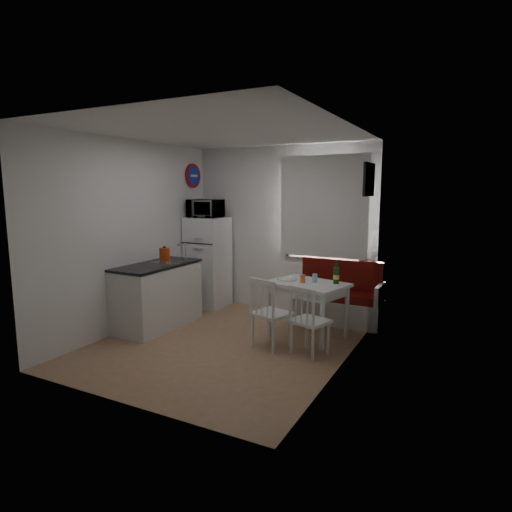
{
  "coord_description": "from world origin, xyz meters",
  "views": [
    {
      "loc": [
        2.72,
        -4.43,
        1.92
      ],
      "look_at": [
        0.18,
        0.5,
        1.06
      ],
      "focal_mm": 30.0,
      "sensor_mm": 36.0,
      "label": 1
    }
  ],
  "objects_px": {
    "dining_table": "(307,289)",
    "kettle": "(165,255)",
    "chair_right": "(308,314)",
    "kitchen_counter": "(158,295)",
    "chair_left": "(268,306)",
    "microwave": "(205,208)",
    "wine_bottle": "(336,272)",
    "bench": "(338,302)",
    "fridge": "(208,262)"
  },
  "relations": [
    {
      "from": "kitchen_counter",
      "to": "bench",
      "type": "distance_m",
      "value": 2.59
    },
    {
      "from": "dining_table",
      "to": "chair_right",
      "type": "height_order",
      "value": "chair_right"
    },
    {
      "from": "bench",
      "to": "dining_table",
      "type": "relative_size",
      "value": 1.14
    },
    {
      "from": "kitchen_counter",
      "to": "dining_table",
      "type": "bearing_deg",
      "value": 15.65
    },
    {
      "from": "chair_left",
      "to": "dining_table",
      "type": "bearing_deg",
      "value": 85.19
    },
    {
      "from": "dining_table",
      "to": "kitchen_counter",
      "type": "bearing_deg",
      "value": -149.26
    },
    {
      "from": "dining_table",
      "to": "chair_right",
      "type": "distance_m",
      "value": 0.71
    },
    {
      "from": "kitchen_counter",
      "to": "kettle",
      "type": "relative_size",
      "value": 5.69
    },
    {
      "from": "chair_right",
      "to": "microwave",
      "type": "bearing_deg",
      "value": 167.5
    },
    {
      "from": "fridge",
      "to": "wine_bottle",
      "type": "relative_size",
      "value": 4.96
    },
    {
      "from": "microwave",
      "to": "dining_table",
      "type": "bearing_deg",
      "value": -17.41
    },
    {
      "from": "kitchen_counter",
      "to": "wine_bottle",
      "type": "xyz_separation_m",
      "value": [
        2.37,
        0.67,
        0.42
      ]
    },
    {
      "from": "chair_right",
      "to": "microwave",
      "type": "xyz_separation_m",
      "value": [
        -2.25,
        1.28,
        1.11
      ]
    },
    {
      "from": "chair_left",
      "to": "wine_bottle",
      "type": "bearing_deg",
      "value": 67.65
    },
    {
      "from": "bench",
      "to": "kettle",
      "type": "bearing_deg",
      "value": -150.09
    },
    {
      "from": "kitchen_counter",
      "to": "chair_left",
      "type": "bearing_deg",
      "value": -3.03
    },
    {
      "from": "bench",
      "to": "wine_bottle",
      "type": "distance_m",
      "value": 0.91
    },
    {
      "from": "kitchen_counter",
      "to": "chair_left",
      "type": "xyz_separation_m",
      "value": [
        1.77,
        -0.09,
        0.09
      ]
    },
    {
      "from": "chair_left",
      "to": "chair_right",
      "type": "distance_m",
      "value": 0.5
    },
    {
      "from": "dining_table",
      "to": "chair_left",
      "type": "bearing_deg",
      "value": -95.65
    },
    {
      "from": "fridge",
      "to": "wine_bottle",
      "type": "height_order",
      "value": "fridge"
    },
    {
      "from": "chair_right",
      "to": "wine_bottle",
      "type": "height_order",
      "value": "wine_bottle"
    },
    {
      "from": "kitchen_counter",
      "to": "kettle",
      "type": "xyz_separation_m",
      "value": [
        0.05,
        0.11,
        0.56
      ]
    },
    {
      "from": "dining_table",
      "to": "fridge",
      "type": "relative_size",
      "value": 0.75
    },
    {
      "from": "chair_left",
      "to": "bench",
      "type": "bearing_deg",
      "value": 89.15
    },
    {
      "from": "bench",
      "to": "wine_bottle",
      "type": "xyz_separation_m",
      "value": [
        0.16,
        -0.69,
        0.58
      ]
    },
    {
      "from": "chair_left",
      "to": "chair_right",
      "type": "relative_size",
      "value": 1.04
    },
    {
      "from": "microwave",
      "to": "wine_bottle",
      "type": "xyz_separation_m",
      "value": [
        2.35,
        -0.53,
        -0.75
      ]
    },
    {
      "from": "fridge",
      "to": "microwave",
      "type": "bearing_deg",
      "value": -90.0
    },
    {
      "from": "microwave",
      "to": "chair_right",
      "type": "bearing_deg",
      "value": -29.67
    },
    {
      "from": "dining_table",
      "to": "wine_bottle",
      "type": "relative_size",
      "value": 3.74
    },
    {
      "from": "kettle",
      "to": "wine_bottle",
      "type": "relative_size",
      "value": 0.78
    },
    {
      "from": "microwave",
      "to": "bench",
      "type": "bearing_deg",
      "value": 4.16
    },
    {
      "from": "dining_table",
      "to": "wine_bottle",
      "type": "height_order",
      "value": "wine_bottle"
    },
    {
      "from": "chair_right",
      "to": "kettle",
      "type": "relative_size",
      "value": 2.08
    },
    {
      "from": "chair_left",
      "to": "kettle",
      "type": "relative_size",
      "value": 2.17
    },
    {
      "from": "microwave",
      "to": "chair_left",
      "type": "bearing_deg",
      "value": -36.31
    },
    {
      "from": "dining_table",
      "to": "kettle",
      "type": "distance_m",
      "value": 2.06
    },
    {
      "from": "bench",
      "to": "microwave",
      "type": "bearing_deg",
      "value": -175.84
    },
    {
      "from": "chair_right",
      "to": "kitchen_counter",
      "type": "bearing_deg",
      "value": -165.07
    },
    {
      "from": "bench",
      "to": "chair_right",
      "type": "xyz_separation_m",
      "value": [
        0.06,
        -1.44,
        0.21
      ]
    },
    {
      "from": "bench",
      "to": "dining_table",
      "type": "bearing_deg",
      "value": -103.32
    },
    {
      "from": "dining_table",
      "to": "fridge",
      "type": "xyz_separation_m",
      "value": [
        -2.0,
        0.68,
        0.09
      ]
    },
    {
      "from": "kitchen_counter",
      "to": "dining_table",
      "type": "distance_m",
      "value": 2.11
    },
    {
      "from": "kitchen_counter",
      "to": "fridge",
      "type": "height_order",
      "value": "fridge"
    },
    {
      "from": "dining_table",
      "to": "fridge",
      "type": "height_order",
      "value": "fridge"
    },
    {
      "from": "microwave",
      "to": "wine_bottle",
      "type": "distance_m",
      "value": 2.52
    },
    {
      "from": "dining_table",
      "to": "microwave",
      "type": "bearing_deg",
      "value": 177.68
    },
    {
      "from": "fridge",
      "to": "kettle",
      "type": "height_order",
      "value": "fridge"
    },
    {
      "from": "dining_table",
      "to": "microwave",
      "type": "height_order",
      "value": "microwave"
    }
  ]
}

